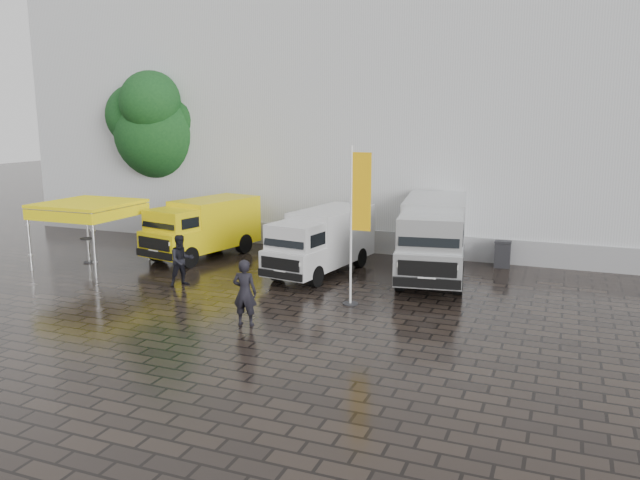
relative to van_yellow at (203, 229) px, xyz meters
The scene contains 13 objects.
ground 9.01m from the van_yellow, 29.94° to the right, with size 120.00×120.00×0.00m, color black.
exhibition_hall 15.84m from the van_yellow, 49.87° to the left, with size 44.00×16.00×12.00m, color silver.
hall_plinth 10.37m from the van_yellow, 19.76° to the left, with size 44.00×0.15×1.00m, color gray.
van_yellow is the anchor object (origin of this frame).
van_white 5.72m from the van_yellow, ahead, with size 1.83×5.48×2.37m, color silver, non-canonical shape.
van_silver 9.73m from the van_yellow, ahead, with size 2.20×6.60×2.86m, color silver, non-canonical shape.
canopy_tent 4.64m from the van_yellow, 138.84° to the right, with size 3.35×3.35×2.56m.
flagpole 9.29m from the van_yellow, 26.46° to the right, with size 0.88×0.50×5.01m.
tree 7.88m from the van_yellow, 138.62° to the left, with size 4.64×4.64×8.32m.
cocktail_table 4.66m from the van_yellow, 145.41° to the right, with size 0.60×0.60×1.02m, color black.
wheelie_bin 12.32m from the van_yellow, 13.51° to the left, with size 0.64×0.64×1.06m, color black.
person_front 9.22m from the van_yellow, 50.37° to the right, with size 0.70×0.46×1.93m, color black.
person_tent 4.50m from the van_yellow, 67.10° to the right, with size 0.88×0.69×1.81m, color black.
Camera 1 is at (6.46, -17.67, 5.88)m, focal length 35.00 mm.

